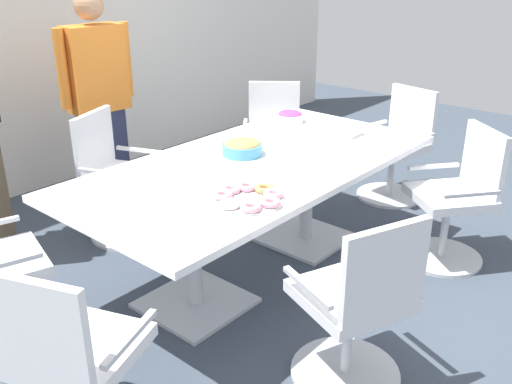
{
  "coord_description": "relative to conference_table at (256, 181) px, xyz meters",
  "views": [
    {
      "loc": [
        -2.49,
        -2.14,
        1.94
      ],
      "look_at": [
        0.0,
        0.0,
        0.55
      ],
      "focal_mm": 40.11,
      "sensor_mm": 36.0,
      "label": 1
    }
  ],
  "objects": [
    {
      "name": "napkin_pile",
      "position": [
        0.84,
        -0.13,
        0.16
      ],
      "size": [
        0.15,
        0.15,
        0.08
      ],
      "primitive_type": "cube",
      "color": "white",
      "rests_on": "conference_table"
    },
    {
      "name": "office_chair_4",
      "position": [
        -1.59,
        -0.4,
        -0.22
      ],
      "size": [
        0.7,
        0.7,
        0.91
      ],
      "rotation": [
        0.0,
        0.0,
        -1.2
      ],
      "color": "silver",
      "rests_on": "ground"
    },
    {
      "name": "office_chair_5",
      "position": [
        -0.51,
        -1.05,
        -0.22
      ],
      "size": [
        0.7,
        0.7,
        0.91
      ],
      "rotation": [
        0.0,
        0.0,
        -0.37
      ],
      "color": "silver",
      "rests_on": "ground"
    },
    {
      "name": "office_chair_6",
      "position": [
        0.97,
        -0.9,
        -0.22
      ],
      "size": [
        0.76,
        0.76,
        0.91
      ],
      "rotation": [
        0.0,
        0.0,
        0.9
      ],
      "color": "silver",
      "rests_on": "ground"
    },
    {
      "name": "donut_platter",
      "position": [
        -0.47,
        -0.35,
        0.15
      ],
      "size": [
        0.38,
        0.38,
        0.04
      ],
      "color": "white",
      "rests_on": "conference_table"
    },
    {
      "name": "ground_plane",
      "position": [
        0.0,
        0.0,
        -0.63
      ],
      "size": [
        10.0,
        10.0,
        0.01
      ],
      "primitive_type": "cube",
      "color": "#3D4754"
    },
    {
      "name": "person_standing_1",
      "position": [
        -0.01,
        1.58,
        0.25
      ],
      "size": [
        0.61,
        0.26,
        1.69
      ],
      "rotation": [
        0.0,
        0.0,
        -3.23
      ],
      "color": "#232842",
      "rests_on": "ground"
    },
    {
      "name": "back_wall",
      "position": [
        0.0,
        2.4,
        0.77
      ],
      "size": [
        8.0,
        0.1,
        2.8
      ],
      "primitive_type": "cube",
      "color": "white",
      "rests_on": "ground"
    },
    {
      "name": "snack_bowl_candy_mix",
      "position": [
        0.84,
        0.38,
        0.17
      ],
      "size": [
        0.2,
        0.2,
        0.08
      ],
      "color": "white",
      "rests_on": "conference_table"
    },
    {
      "name": "snack_bowl_cookies",
      "position": [
        0.05,
        0.15,
        0.17
      ],
      "size": [
        0.25,
        0.25,
        0.1
      ],
      "color": "#4C9EC6",
      "rests_on": "conference_table"
    },
    {
      "name": "conference_table",
      "position": [
        0.0,
        0.0,
        0.0
      ],
      "size": [
        2.4,
        1.2,
        0.75
      ],
      "color": "white",
      "rests_on": "ground"
    },
    {
      "name": "office_chair_0",
      "position": [
        1.7,
        -0.09,
        -0.22
      ],
      "size": [
        0.63,
        0.63,
        0.91
      ],
      "rotation": [
        0.0,
        0.0,
        1.38
      ],
      "color": "silver",
      "rests_on": "ground"
    },
    {
      "name": "office_chair_2",
      "position": [
        -0.26,
        1.09,
        -0.22
      ],
      "size": [
        0.7,
        0.7,
        0.91
      ],
      "rotation": [
        0.0,
        0.0,
        -2.76
      ],
      "color": "silver",
      "rests_on": "ground"
    },
    {
      "name": "office_chair_1",
      "position": [
        1.17,
        0.8,
        -0.22
      ],
      "size": [
        0.76,
        0.76,
        0.91
      ],
      "rotation": [
        0.0,
        0.0,
        -4.03
      ],
      "color": "silver",
      "rests_on": "ground"
    }
  ]
}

